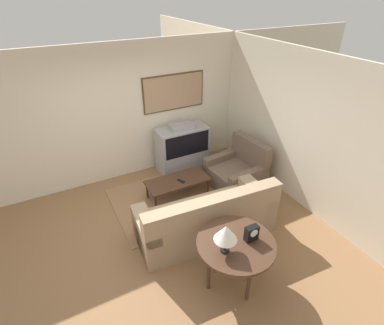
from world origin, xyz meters
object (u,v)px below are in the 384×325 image
object	(u,v)px
couch	(207,219)
table_lamp	(226,233)
tv	(182,148)
armchair	(237,172)
mantel_clock	(252,233)
coffee_table	(178,182)
console_table	(236,246)

from	to	relation	value
couch	table_lamp	distance (m)	1.25
tv	armchair	world-z (taller)	tv
couch	table_lamp	xyz separation A→B (m)	(-0.33, -0.98, 0.70)
table_lamp	mantel_clock	bearing A→B (deg)	-0.14
couch	armchair	xyz separation A→B (m)	(1.28, 0.96, -0.04)
couch	mantel_clock	bearing A→B (deg)	98.22
table_lamp	coffee_table	bearing A→B (deg)	80.37
couch	mantel_clock	xyz separation A→B (m)	(0.07, -0.98, 0.51)
armchair	console_table	size ratio (longest dim) A/B	1.03
mantel_clock	couch	bearing A→B (deg)	94.17
tv	couch	xyz separation A→B (m)	(-0.56, -2.01, -0.17)
tv	mantel_clock	world-z (taller)	tv
armchair	table_lamp	bearing A→B (deg)	-45.17
armchair	table_lamp	xyz separation A→B (m)	(-1.61, -1.94, 0.74)
tv	console_table	xyz separation A→B (m)	(-0.68, -2.94, 0.16)
tv	armchair	bearing A→B (deg)	-55.51
tv	coffee_table	distance (m)	1.03
armchair	table_lamp	world-z (taller)	table_lamp
table_lamp	mantel_clock	distance (m)	0.44
couch	coffee_table	bearing A→B (deg)	-87.46
console_table	mantel_clock	bearing A→B (deg)	-12.37
armchair	coffee_table	size ratio (longest dim) A/B	0.89
armchair	mantel_clock	size ratio (longest dim) A/B	4.84
tv	couch	size ratio (longest dim) A/B	0.48
coffee_table	console_table	distance (m)	2.10
couch	console_table	size ratio (longest dim) A/B	2.20
mantel_clock	coffee_table	bearing A→B (deg)	91.12
mantel_clock	armchair	bearing A→B (deg)	58.20
couch	table_lamp	size ratio (longest dim) A/B	5.55
armchair	console_table	world-z (taller)	armchair
coffee_table	tv	bearing A→B (deg)	58.67
couch	console_table	bearing A→B (deg)	86.61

